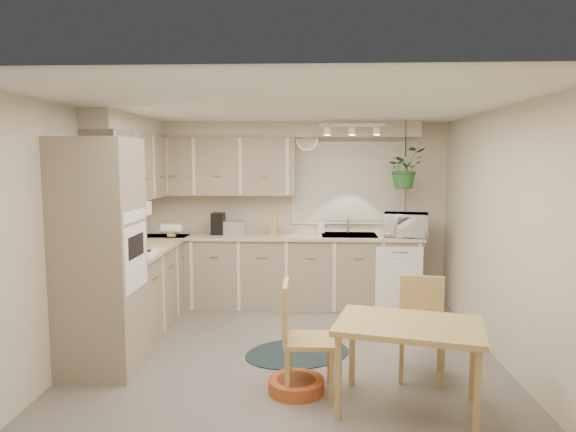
% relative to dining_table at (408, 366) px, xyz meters
% --- Properties ---
extents(floor, '(4.20, 4.20, 0.00)m').
position_rel_dining_table_xyz_m(floor, '(-0.95, 0.99, -0.34)').
color(floor, '#66615A').
rests_on(floor, ground).
extents(ceiling, '(4.20, 4.20, 0.00)m').
position_rel_dining_table_xyz_m(ceiling, '(-0.95, 0.99, 2.06)').
color(ceiling, silver).
rests_on(ceiling, wall_back).
extents(wall_back, '(4.00, 0.04, 2.40)m').
position_rel_dining_table_xyz_m(wall_back, '(-0.95, 3.09, 0.86)').
color(wall_back, beige).
rests_on(wall_back, floor).
extents(wall_front, '(4.00, 0.04, 2.40)m').
position_rel_dining_table_xyz_m(wall_front, '(-0.95, -1.11, 0.86)').
color(wall_front, beige).
rests_on(wall_front, floor).
extents(wall_left, '(0.04, 4.20, 2.40)m').
position_rel_dining_table_xyz_m(wall_left, '(-2.95, 0.99, 0.86)').
color(wall_left, beige).
rests_on(wall_left, floor).
extents(wall_right, '(0.04, 4.20, 2.40)m').
position_rel_dining_table_xyz_m(wall_right, '(1.05, 0.99, 0.86)').
color(wall_right, beige).
rests_on(wall_right, floor).
extents(base_cab_left, '(0.60, 1.85, 0.90)m').
position_rel_dining_table_xyz_m(base_cab_left, '(-2.65, 1.87, 0.11)').
color(base_cab_left, gray).
rests_on(base_cab_left, floor).
extents(base_cab_back, '(3.60, 0.60, 0.90)m').
position_rel_dining_table_xyz_m(base_cab_back, '(-1.15, 2.79, 0.11)').
color(base_cab_back, gray).
rests_on(base_cab_back, floor).
extents(counter_left, '(0.64, 1.89, 0.04)m').
position_rel_dining_table_xyz_m(counter_left, '(-2.64, 1.87, 0.58)').
color(counter_left, beige).
rests_on(counter_left, base_cab_left).
extents(counter_back, '(3.64, 0.64, 0.04)m').
position_rel_dining_table_xyz_m(counter_back, '(-1.15, 2.78, 0.58)').
color(counter_back, beige).
rests_on(counter_back, base_cab_back).
extents(oven_stack, '(0.65, 0.65, 2.10)m').
position_rel_dining_table_xyz_m(oven_stack, '(-2.62, 0.62, 0.71)').
color(oven_stack, gray).
rests_on(oven_stack, floor).
extents(wall_oven_face, '(0.02, 0.56, 0.58)m').
position_rel_dining_table_xyz_m(wall_oven_face, '(-2.30, 0.62, 0.71)').
color(wall_oven_face, white).
rests_on(wall_oven_face, oven_stack).
extents(upper_cab_left, '(0.35, 2.00, 0.75)m').
position_rel_dining_table_xyz_m(upper_cab_left, '(-2.77, 1.99, 1.48)').
color(upper_cab_left, gray).
rests_on(upper_cab_left, wall_left).
extents(upper_cab_back, '(2.00, 0.35, 0.75)m').
position_rel_dining_table_xyz_m(upper_cab_back, '(-1.95, 2.92, 1.48)').
color(upper_cab_back, gray).
rests_on(upper_cab_back, wall_back).
extents(soffit_left, '(0.30, 2.00, 0.20)m').
position_rel_dining_table_xyz_m(soffit_left, '(-2.80, 1.99, 1.96)').
color(soffit_left, beige).
rests_on(soffit_left, wall_left).
extents(soffit_back, '(3.60, 0.30, 0.20)m').
position_rel_dining_table_xyz_m(soffit_back, '(-1.15, 2.94, 1.96)').
color(soffit_back, beige).
rests_on(soffit_back, wall_back).
extents(cooktop, '(0.52, 0.58, 0.02)m').
position_rel_dining_table_xyz_m(cooktop, '(-2.63, 1.29, 0.60)').
color(cooktop, white).
rests_on(cooktop, counter_left).
extents(range_hood, '(0.40, 0.60, 0.14)m').
position_rel_dining_table_xyz_m(range_hood, '(-2.65, 1.29, 1.06)').
color(range_hood, white).
rests_on(range_hood, upper_cab_left).
extents(window_blinds, '(1.40, 0.02, 1.00)m').
position_rel_dining_table_xyz_m(window_blinds, '(-0.25, 3.06, 1.26)').
color(window_blinds, beige).
rests_on(window_blinds, wall_back).
extents(window_frame, '(1.50, 0.02, 1.10)m').
position_rel_dining_table_xyz_m(window_frame, '(-0.25, 3.07, 1.26)').
color(window_frame, beige).
rests_on(window_frame, wall_back).
extents(sink, '(0.70, 0.48, 0.10)m').
position_rel_dining_table_xyz_m(sink, '(-0.25, 2.79, 0.56)').
color(sink, '#9EA0A6').
rests_on(sink, counter_back).
extents(dishwasher_front, '(0.58, 0.02, 0.83)m').
position_rel_dining_table_xyz_m(dishwasher_front, '(0.35, 2.48, 0.08)').
color(dishwasher_front, white).
rests_on(dishwasher_front, base_cab_back).
extents(track_light_bar, '(0.80, 0.04, 0.04)m').
position_rel_dining_table_xyz_m(track_light_bar, '(-0.25, 2.54, 1.99)').
color(track_light_bar, white).
rests_on(track_light_bar, ceiling).
extents(wall_clock, '(0.30, 0.03, 0.30)m').
position_rel_dining_table_xyz_m(wall_clock, '(-0.80, 3.06, 1.84)').
color(wall_clock, '#E5CA51').
rests_on(wall_clock, wall_back).
extents(dining_table, '(1.23, 0.97, 0.68)m').
position_rel_dining_table_xyz_m(dining_table, '(0.00, 0.00, 0.00)').
color(dining_table, tan).
rests_on(dining_table, floor).
extents(chair_left, '(0.43, 0.43, 0.92)m').
position_rel_dining_table_xyz_m(chair_left, '(-0.75, 0.28, 0.12)').
color(chair_left, tan).
rests_on(chair_left, floor).
extents(chair_back, '(0.47, 0.47, 0.87)m').
position_rel_dining_table_xyz_m(chair_back, '(0.23, 0.58, 0.10)').
color(chair_back, tan).
rests_on(chair_back, floor).
extents(braided_rug, '(1.29, 1.16, 0.01)m').
position_rel_dining_table_xyz_m(braided_rug, '(-0.87, 1.10, -0.34)').
color(braided_rug, black).
rests_on(braided_rug, floor).
extents(pet_bed, '(0.55, 0.55, 0.11)m').
position_rel_dining_table_xyz_m(pet_bed, '(-0.86, 0.26, -0.29)').
color(pet_bed, '#B04A23').
rests_on(pet_bed, floor).
extents(microwave, '(0.59, 0.39, 0.37)m').
position_rel_dining_table_xyz_m(microwave, '(0.46, 2.69, 0.78)').
color(microwave, white).
rests_on(microwave, counter_back).
extents(soap_bottle, '(0.11, 0.21, 0.10)m').
position_rel_dining_table_xyz_m(soap_bottle, '(-0.60, 2.94, 0.65)').
color(soap_bottle, white).
rests_on(soap_bottle, counter_back).
extents(hanging_plant, '(0.61, 0.64, 0.40)m').
position_rel_dining_table_xyz_m(hanging_plant, '(0.43, 2.69, 1.41)').
color(hanging_plant, '#275F26').
rests_on(hanging_plant, ceiling).
extents(coffee_maker, '(0.17, 0.20, 0.28)m').
position_rel_dining_table_xyz_m(coffee_maker, '(-1.95, 2.79, 0.74)').
color(coffee_maker, black).
rests_on(coffee_maker, counter_back).
extents(toaster, '(0.31, 0.20, 0.17)m').
position_rel_dining_table_xyz_m(toaster, '(-1.75, 2.81, 0.69)').
color(toaster, '#9EA0A6').
rests_on(toaster, counter_back).
extents(knife_block, '(0.11, 0.11, 0.23)m').
position_rel_dining_table_xyz_m(knife_block, '(-1.23, 2.84, 0.71)').
color(knife_block, tan).
rests_on(knife_block, counter_back).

